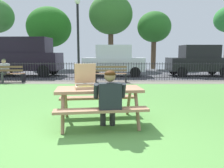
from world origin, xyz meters
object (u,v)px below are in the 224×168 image
object	(u,v)px
picnic_table_foreground	(99,96)
person_on_park_bench	(3,70)
park_bench_left	(8,74)
adult_at_table	(110,98)
lamp_post_walkway	(78,32)
parked_car_right	(199,60)
far_tree_center	(111,15)
parked_car_left	(24,56)
pizza_box_open	(86,83)
far_tree_midright	(154,27)
park_bench_center	(111,74)
parked_car_center	(114,60)
far_tree_midleft	(49,27)

from	to	relation	value
picnic_table_foreground	person_on_park_bench	size ratio (longest dim) A/B	1.66
park_bench_left	person_on_park_bench	distance (m)	0.33
adult_at_table	lamp_post_walkway	distance (m)	7.84
picnic_table_foreground	parked_car_right	size ratio (longest dim) A/B	0.50
far_tree_center	parked_car_left	bearing A→B (deg)	-131.86
parked_car_right	pizza_box_open	bearing A→B (deg)	-122.70
pizza_box_open	far_tree_midright	distance (m)	16.68
park_bench_left	far_tree_midright	xyz separation A→B (m)	(9.13, 9.34, 3.34)
park_bench_center	parked_car_right	xyz separation A→B (m)	(5.65, 3.11, 0.59)
park_bench_left	adult_at_table	bearing A→B (deg)	-53.24
picnic_table_foreground	parked_car_left	world-z (taller)	parked_car_left
pizza_box_open	parked_car_center	xyz separation A→B (m)	(0.70, 9.60, 0.14)
pizza_box_open	parked_car_right	size ratio (longest dim) A/B	0.16
picnic_table_foreground	adult_at_table	world-z (taller)	adult_at_table
picnic_table_foreground	parked_car_center	xyz separation A→B (m)	(0.41, 9.68, 0.41)
far_tree_midright	far_tree_center	bearing A→B (deg)	180.00
park_bench_center	parked_car_left	xyz separation A→B (m)	(-5.64, 3.11, 0.89)
lamp_post_walkway	parked_car_left	bearing A→B (deg)	145.24
park_bench_center	picnic_table_foreground	bearing A→B (deg)	-91.91
person_on_park_bench	park_bench_left	bearing A→B (deg)	-4.99
adult_at_table	parked_car_left	distance (m)	11.64
park_bench_center	parked_car_left	bearing A→B (deg)	151.10
far_tree_midleft	far_tree_midright	bearing A→B (deg)	0.00
park_bench_center	person_on_park_bench	distance (m)	5.48
parked_car_left	far_tree_midright	world-z (taller)	far_tree_midright
park_bench_left	parked_car_right	world-z (taller)	parked_car_right
pizza_box_open	far_tree_midright	size ratio (longest dim) A/B	0.12
parked_car_center	far_tree_center	size ratio (longest dim) A/B	0.60
adult_at_table	parked_car_left	xyz separation A→B (m)	(-5.65, 10.16, 0.65)
park_bench_center	far_tree_midright	size ratio (longest dim) A/B	0.31
park_bench_center	parked_car_left	size ratio (longest dim) A/B	0.34
lamp_post_walkway	adult_at_table	bearing A→B (deg)	-77.14
parked_car_left	far_tree_midright	size ratio (longest dim) A/B	0.92
park_bench_left	lamp_post_walkway	distance (m)	4.18
pizza_box_open	adult_at_table	xyz separation A→B (m)	(0.52, -0.56, -0.21)
park_bench_center	far_tree_center	size ratio (longest dim) A/B	0.24
person_on_park_bench	lamp_post_walkway	bearing A→B (deg)	5.26
person_on_park_bench	parked_car_center	xyz separation A→B (m)	(5.66, 3.09, 0.35)
park_bench_left	far_tree_midleft	world-z (taller)	far_tree_midleft
adult_at_table	person_on_park_bench	world-z (taller)	same
lamp_post_walkway	far_tree_midright	size ratio (longest dim) A/B	0.81
picnic_table_foreground	parked_car_center	distance (m)	9.70
park_bench_center	pizza_box_open	bearing A→B (deg)	-94.49
lamp_post_walkway	far_tree_midright	distance (m)	10.63
parked_car_right	far_tree_midleft	bearing A→B (deg)	151.11
person_on_park_bench	parked_car_left	xyz separation A→B (m)	(-0.17, 3.09, 0.65)
person_on_park_bench	parked_car_right	size ratio (longest dim) A/B	0.30
pizza_box_open	far_tree_midright	world-z (taller)	far_tree_midright
picnic_table_foreground	pizza_box_open	distance (m)	0.41
parked_car_left	lamp_post_walkway	bearing A→B (deg)	-34.76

